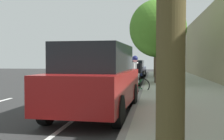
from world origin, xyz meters
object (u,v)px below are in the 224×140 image
street_tree_far_end (157,41)px  street_tree_corner (156,41)px  parked_suv_red_nearest (97,79)px  parked_sedan_dark_blue_mid (134,69)px  cyclist_with_backpack (136,71)px  street_tree_mid_block (158,29)px  bicycle_at_curb (131,85)px  parked_sedan_white_second (126,72)px

street_tree_far_end → street_tree_corner: size_ratio=0.86×
parked_suv_red_nearest → street_tree_far_end: bearing=83.0°
parked_sedan_dark_blue_mid → street_tree_corner: bearing=75.4°
cyclist_with_backpack → street_tree_mid_block: 5.38m
parked_sedan_dark_blue_mid → street_tree_far_end: size_ratio=1.11×
cyclist_with_backpack → bicycle_at_curb: bearing=116.2°
parked_sedan_dark_blue_mid → cyclist_with_backpack: bearing=-85.8°
parked_sedan_dark_blue_mid → cyclist_with_backpack: size_ratio=2.56×
bicycle_at_curb → street_tree_mid_block: street_tree_mid_block is taller
cyclist_with_backpack → parked_sedan_white_second: bearing=100.7°
parked_suv_red_nearest → street_tree_far_end: street_tree_far_end is taller
bicycle_at_curb → street_tree_corner: 19.05m
bicycle_at_curb → street_tree_mid_block: (1.27, 4.25, 3.09)m
cyclist_with_backpack → street_tree_corner: 19.38m
street_tree_corner → parked_sedan_dark_blue_mid: bearing=-104.6°
parked_sedan_dark_blue_mid → street_tree_far_end: 3.46m
bicycle_at_curb → street_tree_far_end: 10.10m
bicycle_at_curb → street_tree_far_end: bearing=82.5°
parked_sedan_white_second → street_tree_corner: street_tree_corner is taller
parked_sedan_dark_blue_mid → street_tree_corner: size_ratio=0.95×
parked_sedan_white_second → cyclist_with_backpack: cyclist_with_backpack is taller
parked_sedan_dark_blue_mid → cyclist_with_backpack: cyclist_with_backpack is taller
parked_sedan_white_second → street_tree_corner: bearing=82.0°
parked_sedan_white_second → street_tree_corner: 14.63m
parked_sedan_dark_blue_mid → street_tree_mid_block: size_ratio=0.88×
street_tree_corner → street_tree_mid_block: bearing=-90.0°
street_tree_far_end → cyclist_with_backpack: bearing=-95.9°
parked_sedan_dark_blue_mid → street_tree_corner: street_tree_corner is taller
parked_sedan_white_second → street_tree_mid_block: (1.99, -0.27, 2.71)m
parked_sedan_dark_blue_mid → parked_suv_red_nearest: bearing=-89.7°
street_tree_far_end → street_tree_mid_block: bearing=-90.0°
parked_suv_red_nearest → cyclist_with_backpack: bearing=80.9°
parked_sedan_white_second → cyclist_with_backpack: 5.07m
bicycle_at_curb → parked_suv_red_nearest: bearing=-96.0°
parked_sedan_white_second → street_tree_far_end: street_tree_far_end is taller
parked_sedan_dark_blue_mid → street_tree_corner: 8.12m
parked_suv_red_nearest → cyclist_with_backpack: 4.97m
parked_sedan_white_second → bicycle_at_curb: 4.59m
cyclist_with_backpack → street_tree_mid_block: (1.05, 4.70, 2.39)m
parked_suv_red_nearest → street_tree_corner: street_tree_corner is taller
street_tree_mid_block → street_tree_far_end: size_ratio=1.26×
parked_suv_red_nearest → parked_sedan_dark_blue_mid: parked_suv_red_nearest is taller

